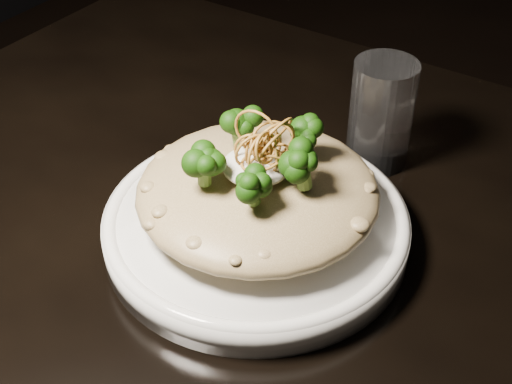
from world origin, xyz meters
TOP-DOWN VIEW (x-y plane):
  - table at (0.00, 0.00)m, footprint 1.10×0.80m
  - plate at (-0.06, 0.00)m, footprint 0.27×0.27m
  - risotto at (-0.06, 0.01)m, footprint 0.22×0.22m
  - broccoli at (-0.06, 0.00)m, footprint 0.14×0.14m
  - cheese at (-0.06, 0.00)m, footprint 0.06×0.06m
  - shallots at (-0.06, 0.01)m, footprint 0.05×0.05m
  - drinking_glass at (-0.03, 0.17)m, footprint 0.08×0.08m

SIDE VIEW (x-z plane):
  - table at x=0.00m, z-range 0.29..1.04m
  - plate at x=-0.06m, z-range 0.75..0.78m
  - risotto at x=-0.06m, z-range 0.78..0.83m
  - drinking_glass at x=-0.03m, z-range 0.75..0.86m
  - cheese at x=-0.06m, z-range 0.83..0.84m
  - broccoli at x=-0.06m, z-range 0.83..0.88m
  - shallots at x=-0.06m, z-range 0.84..0.87m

